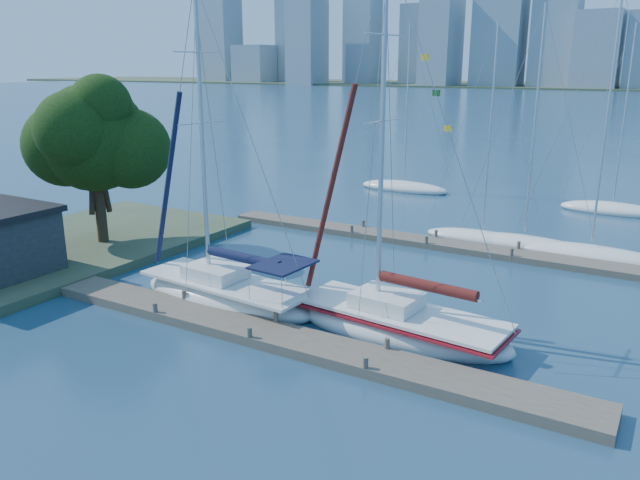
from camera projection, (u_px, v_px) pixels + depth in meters
The scene contains 12 objects.
ground at pixel (264, 338), 24.99m from camera, with size 700.00×700.00×0.00m, color navy.
near_dock at pixel (263, 333), 24.94m from camera, with size 26.00×2.00×0.40m, color #4C4137.
far_dock at pixel (447, 245), 37.23m from camera, with size 30.00×1.80×0.36m, color #4C4137.
shore at pixel (52, 251), 35.73m from camera, with size 12.00×22.00×0.50m, color #38472D.
tree at pixel (93, 136), 35.14m from camera, with size 7.98×7.25×10.12m.
sailboat_navy at pixel (226, 281), 28.36m from camera, with size 9.48×3.74×14.55m.
sailboat_maroon at pixel (400, 309), 24.90m from camera, with size 9.49×3.87×15.25m.
bg_boat_2 at pixel (482, 238), 38.52m from camera, with size 7.24×2.29×13.27m.
bg_boat_3 at pixel (524, 243), 37.30m from camera, with size 7.79×2.54×14.13m.
bg_boat_4 at pixel (590, 254), 35.11m from camera, with size 8.86×2.98×14.73m.
bg_boat_6 at pixel (404, 187), 54.22m from camera, with size 8.28×5.23×14.17m.
bg_boat_7 at pixel (612, 209), 45.99m from camera, with size 7.43×2.90×13.75m.
Camera 1 is at (13.64, -18.64, 10.57)m, focal length 35.00 mm.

